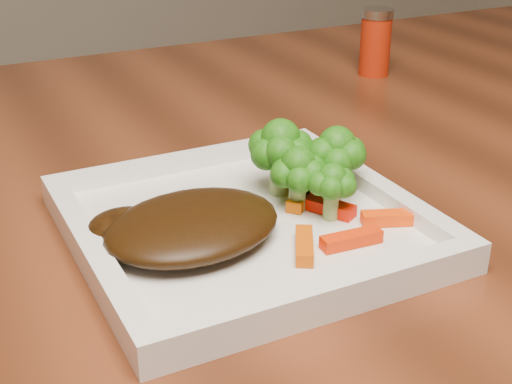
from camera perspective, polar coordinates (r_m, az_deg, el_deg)
name	(u,v)px	position (r m, az deg, el deg)	size (l,w,h in m)	color
dining_table	(410,355)	(1.08, 12.20, -12.66)	(1.60, 0.90, 0.75)	#612C16
plate	(245,229)	(0.58, -0.88, -2.94)	(0.27, 0.27, 0.01)	white
steak	(193,225)	(0.55, -5.08, -2.66)	(0.14, 0.11, 0.03)	black
broccoli_0	(280,156)	(0.62, 1.96, 2.89)	(0.06, 0.06, 0.07)	#347213
broccoli_1	(336,162)	(0.61, 6.43, 2.42)	(0.06, 0.06, 0.06)	#2F6811
broccoli_2	(332,186)	(0.58, 6.09, 0.51)	(0.05, 0.05, 0.06)	#326611
broccoli_3	(298,175)	(0.59, 3.37, 1.33)	(0.05, 0.05, 0.06)	#126C15
carrot_0	(351,239)	(0.55, 7.63, -3.77)	(0.05, 0.01, 0.01)	red
carrot_1	(393,218)	(0.59, 10.91, -2.04)	(0.05, 0.01, 0.01)	#FD4004
carrot_2	(304,245)	(0.54, 3.88, -4.29)	(0.05, 0.01, 0.01)	#CD4D03
carrot_3	(326,176)	(0.65, 5.59, 1.27)	(0.05, 0.01, 0.01)	red
carrot_5	(323,205)	(0.60, 5.39, -1.07)	(0.06, 0.01, 0.01)	red
carrot_6	(302,196)	(0.61, 3.72, -0.34)	(0.05, 0.01, 0.01)	#CF5503
spice_shaker	(375,42)	(1.03, 9.54, 11.73)	(0.04, 0.04, 0.09)	#B12109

